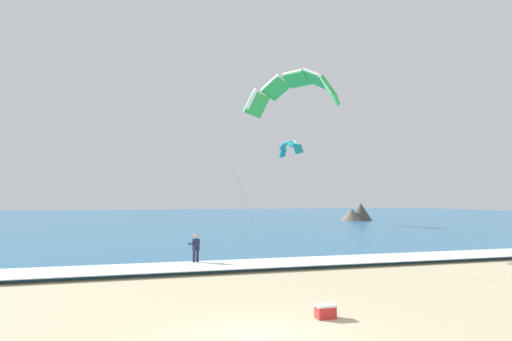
{
  "coord_description": "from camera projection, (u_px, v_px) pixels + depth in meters",
  "views": [
    {
      "loc": [
        -3.15,
        -10.22,
        3.48
      ],
      "look_at": [
        4.11,
        14.42,
        5.15
      ],
      "focal_mm": 30.91,
      "sensor_mm": 36.0,
      "label": 1
    }
  ],
  "objects": [
    {
      "name": "kite_primary",
      "position": [
        293.0,
        88.0,
        29.63
      ],
      "size": [
        9.19,
        7.2,
        10.89
      ],
      "color": "green"
    },
    {
      "name": "surf_foam",
      "position": [
        192.0,
        266.0,
        21.39
      ],
      "size": [
        200.0,
        3.13,
        0.04
      ],
      "primitive_type": "cube",
      "color": "white",
      "rests_on": "sea"
    },
    {
      "name": "surfboard",
      "position": [
        196.0,
        266.0,
        22.61
      ],
      "size": [
        0.85,
        1.47,
        0.09
      ],
      "color": "white",
      "rests_on": "ground"
    },
    {
      "name": "cooler_box",
      "position": [
        325.0,
        311.0,
        12.86
      ],
      "size": [
        0.58,
        0.38,
        0.4
      ],
      "color": "red",
      "rests_on": "ground"
    },
    {
      "name": "sea",
      "position": [
        144.0,
        218.0,
        77.86
      ],
      "size": [
        200.0,
        120.0,
        0.2
      ],
      "primitive_type": "cube",
      "color": "teal",
      "rests_on": "ground"
    },
    {
      "name": "headland_right",
      "position": [
        357.0,
        214.0,
        67.3
      ],
      "size": [
        5.34,
        3.83,
        2.84
      ],
      "color": "#47423D",
      "rests_on": "ground"
    },
    {
      "name": "kite_distant",
      "position": [
        289.0,
        147.0,
        58.34
      ],
      "size": [
        1.76,
        5.99,
        2.16
      ],
      "color": "teal"
    },
    {
      "name": "kitesurfer",
      "position": [
        196.0,
        248.0,
        22.68
      ],
      "size": [
        0.63,
        0.62,
        1.69
      ],
      "color": "#191E38",
      "rests_on": "ground"
    }
  ]
}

